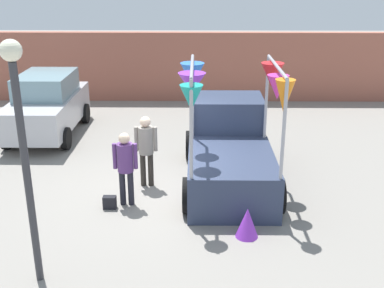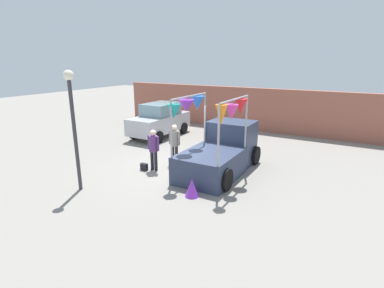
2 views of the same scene
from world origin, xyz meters
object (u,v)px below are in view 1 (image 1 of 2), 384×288
Objects in this scene: person_customer at (125,162)px; handbag at (110,202)px; person_vendor at (146,145)px; vendor_truck at (229,145)px; parked_car at (47,105)px; folded_kite_bundle_violet at (247,223)px; street_lamp at (21,133)px.

person_customer is 5.88× the size of handbag.
vendor_truck is at bearing 12.10° from person_vendor.
vendor_truck reaches higher than person_customer.
handbag is (-0.69, -1.17, -0.89)m from person_vendor.
parked_car reaches higher than handbag.
person_vendor is 1.63m from handbag.
person_customer is at bearing -109.36° from person_vendor.
person_vendor is at bearing 133.08° from folded_kite_bundle_violet.
vendor_truck is 5.56m from street_lamp.
vendor_truck reaches higher than folded_kite_bundle_violet.
vendor_truck is 2.67m from person_customer.
person_vendor is at bearing 68.74° from street_lamp.
vendor_truck is at bearing 31.15° from handbag.
vendor_truck is 1.02× the size of street_lamp.
person_customer is (-2.28, -1.39, 0.11)m from vendor_truck.
person_customer is 2.90m from folded_kite_bundle_violet.
vendor_truck reaches higher than person_vendor.
handbag is at bearing -60.91° from parked_car.
parked_car is 5.55m from person_customer.
person_vendor is (-1.94, -0.41, 0.15)m from vendor_truck.
handbag is (-2.63, -1.59, -0.74)m from vendor_truck.
person_vendor is 0.43× the size of street_lamp.
street_lamp is at bearing -129.46° from vendor_truck.
street_lamp reaches higher than handbag.
person_customer is 3.31m from street_lamp.
folded_kite_bundle_violet is at bearing 21.10° from street_lamp.
person_customer is 1.03m from person_vendor.
parked_car is 1.01× the size of street_lamp.
person_customer is at bearing -56.75° from parked_car.
person_customer is 2.74× the size of folded_kite_bundle_violet.
parked_car is (-5.32, 3.26, 0.07)m from vendor_truck.
parked_car reaches higher than person_customer.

